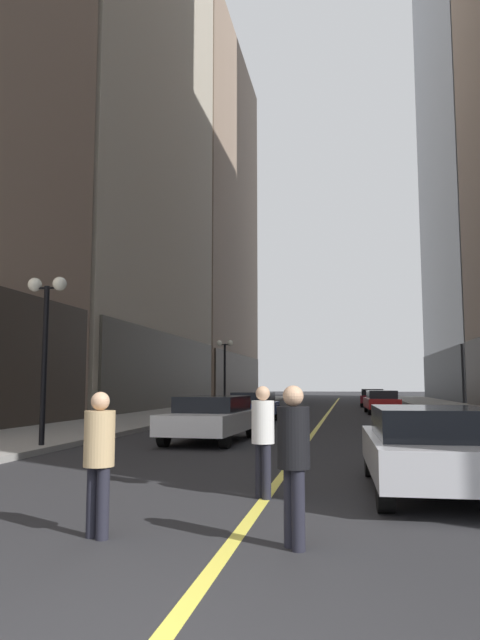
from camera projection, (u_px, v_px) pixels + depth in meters
name	position (u px, v px, depth m)	size (l,w,h in m)	color
ground_plane	(330.00, 411.00, 37.42)	(200.00, 200.00, 0.00)	#262628
sidewalk_left	(204.00, 408.00, 38.92)	(4.50, 78.00, 0.15)	gray
sidewalk_right	(466.00, 410.00, 35.94)	(4.50, 78.00, 0.15)	gray
lane_centre_stripe	(330.00, 411.00, 37.42)	(0.16, 70.00, 0.01)	#E5D64C
building_left_mid	(91.00, 68.00, 42.64)	(12.70, 24.00, 49.24)	#B7AD99
building_left_far	(183.00, 220.00, 67.18)	(13.50, 26.00, 40.82)	gray
car_silver	(432.00, 446.00, 9.06)	(2.00, 4.42, 1.32)	#B7B7BC
car_white	(212.00, 417.00, 17.22)	(2.14, 4.79, 1.32)	silver
car_blue	(253.00, 406.00, 25.93)	(1.85, 4.56, 1.32)	navy
car_red	(381.00, 401.00, 33.72)	(1.94, 4.72, 1.32)	#B21919
car_maroon	(372.00, 397.00, 43.92)	(1.81, 4.74, 1.32)	maroon
pedestrian_in_black_coat	(294.00, 453.00, 6.08)	(0.47, 0.47, 1.66)	black
pedestrian_in_tan_trench	(99.00, 453.00, 6.49)	(0.45, 0.45, 1.59)	black
pedestrian_in_white_shirt	(263.00, 433.00, 8.72)	(0.48, 0.48, 1.64)	black
street_lamp_left_near	(46.00, 322.00, 15.10)	(1.06, 0.36, 4.43)	black
street_lamp_left_far	(225.00, 359.00, 36.80)	(1.06, 0.36, 4.43)	black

